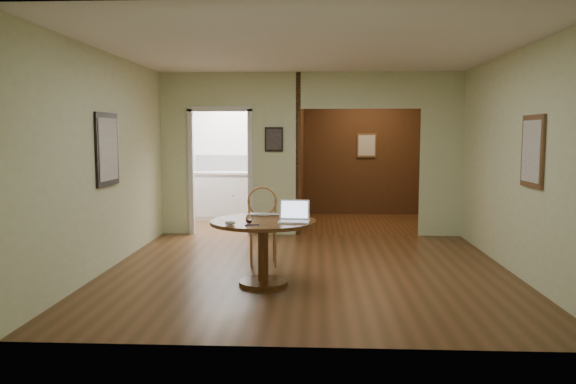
{
  "coord_description": "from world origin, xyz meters",
  "views": [
    {
      "loc": [
        0.1,
        -6.81,
        1.69
      ],
      "look_at": [
        -0.23,
        -0.2,
        1.0
      ],
      "focal_mm": 35.0,
      "sensor_mm": 36.0,
      "label": 1
    }
  ],
  "objects_px": {
    "chair": "(263,221)",
    "open_laptop": "(294,216)",
    "dining_table": "(263,237)",
    "closed_laptop": "(265,215)"
  },
  "relations": [
    {
      "from": "dining_table",
      "to": "closed_laptop",
      "type": "distance_m",
      "value": 0.35
    },
    {
      "from": "open_laptop",
      "to": "closed_laptop",
      "type": "height_order",
      "value": "open_laptop"
    },
    {
      "from": "chair",
      "to": "closed_laptop",
      "type": "xyz_separation_m",
      "value": [
        0.1,
        -0.75,
        0.19
      ]
    },
    {
      "from": "dining_table",
      "to": "open_laptop",
      "type": "height_order",
      "value": "open_laptop"
    },
    {
      "from": "dining_table",
      "to": "closed_laptop",
      "type": "relative_size",
      "value": 3.22
    },
    {
      "from": "dining_table",
      "to": "closed_laptop",
      "type": "xyz_separation_m",
      "value": [
        -0.01,
        0.28,
        0.21
      ]
    },
    {
      "from": "dining_table",
      "to": "closed_laptop",
      "type": "bearing_deg",
      "value": 91.39
    },
    {
      "from": "chair",
      "to": "open_laptop",
      "type": "height_order",
      "value": "chair"
    },
    {
      "from": "open_laptop",
      "to": "chair",
      "type": "bearing_deg",
      "value": 115.52
    },
    {
      "from": "chair",
      "to": "closed_laptop",
      "type": "distance_m",
      "value": 0.78
    }
  ]
}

